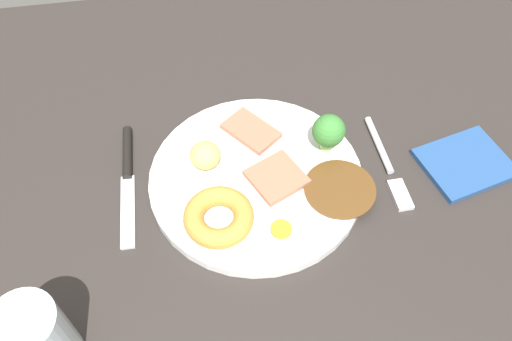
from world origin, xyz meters
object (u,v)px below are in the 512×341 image
object	(u,v)px
meat_slice_under	(251,131)
water_glass	(38,340)
broccoli_floret	(329,131)
fork	(387,164)
yorkshire_pudding	(219,217)
knife	(127,173)
dinner_plate	(256,179)
roast_potato_left	(205,155)
folded_napkin	(465,163)
carrot_coin_front	(281,229)
meat_slice_main	(277,177)

from	to	relation	value
meat_slice_under	water_glass	distance (cm)	35.57
broccoli_floret	fork	size ratio (longest dim) A/B	0.36
yorkshire_pudding	knife	distance (cm)	14.77
knife	broccoli_floret	bearing A→B (deg)	89.00
dinner_plate	yorkshire_pudding	xyz separation A→B (cm)	(5.43, 6.11, 1.91)
roast_potato_left	folded_napkin	distance (cm)	33.92
meat_slice_under	water_glass	world-z (taller)	water_glass
water_glass	folded_napkin	size ratio (longest dim) A/B	0.87
broccoli_floret	knife	xyz separation A→B (cm)	(25.98, -0.92, -4.24)
yorkshire_pudding	fork	xyz separation A→B (cm)	(-22.79, -5.76, -2.22)
yorkshire_pudding	folded_napkin	xyz separation A→B (cm)	(-32.90, -4.26, -2.21)
dinner_plate	fork	bearing A→B (deg)	178.85
yorkshire_pudding	broccoli_floret	bearing A→B (deg)	-149.47
broccoli_floret	fork	world-z (taller)	broccoli_floret
dinner_plate	knife	bearing A→B (deg)	-13.18
roast_potato_left	fork	world-z (taller)	roast_potato_left
carrot_coin_front	folded_napkin	distance (cm)	26.73
roast_potato_left	folded_napkin	world-z (taller)	roast_potato_left
water_glass	carrot_coin_front	bearing A→B (deg)	-159.02
water_glass	broccoli_floret	bearing A→B (deg)	-148.14
meat_slice_main	knife	xyz separation A→B (cm)	(18.61, -4.82, -1.35)
fork	water_glass	xyz separation A→B (cm)	(41.55, 17.91, 4.40)
roast_potato_left	broccoli_floret	distance (cm)	15.88
roast_potato_left	carrot_coin_front	bearing A→B (deg)	123.82
carrot_coin_front	knife	size ratio (longest dim) A/B	0.14
fork	meat_slice_main	bearing A→B (deg)	-88.64
meat_slice_main	folded_napkin	bearing A→B (deg)	178.15
yorkshire_pudding	roast_potato_left	world-z (taller)	roast_potato_left
meat_slice_under	broccoli_floret	world-z (taller)	broccoli_floret
broccoli_floret	dinner_plate	bearing A→B (deg)	16.34
folded_napkin	meat_slice_main	bearing A→B (deg)	-1.85
dinner_plate	fork	distance (cm)	17.36
fork	folded_napkin	size ratio (longest dim) A/B	1.39
meat_slice_main	dinner_plate	bearing A→B (deg)	-23.06
dinner_plate	meat_slice_main	bearing A→B (deg)	156.94
meat_slice_under	roast_potato_left	xyz separation A→B (cm)	(6.51, 4.23, 1.24)
fork	water_glass	distance (cm)	45.46
yorkshire_pudding	dinner_plate	bearing A→B (deg)	-131.63
dinner_plate	carrot_coin_front	bearing A→B (deg)	100.70
dinner_plate	water_glass	distance (cm)	30.58
meat_slice_main	roast_potato_left	size ratio (longest dim) A/B	1.57
roast_potato_left	water_glass	world-z (taller)	water_glass
carrot_coin_front	broccoli_floret	distance (cm)	14.26
yorkshire_pudding	roast_potato_left	distance (cm)	9.08
dinner_plate	folded_napkin	world-z (taller)	dinner_plate
fork	knife	bearing A→B (deg)	-98.31
yorkshire_pudding	knife	world-z (taller)	yorkshire_pudding
meat_slice_under	broccoli_floret	distance (cm)	10.64
dinner_plate	knife	world-z (taller)	dinner_plate
dinner_plate	broccoli_floret	xyz separation A→B (cm)	(-9.80, -2.87, 3.99)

